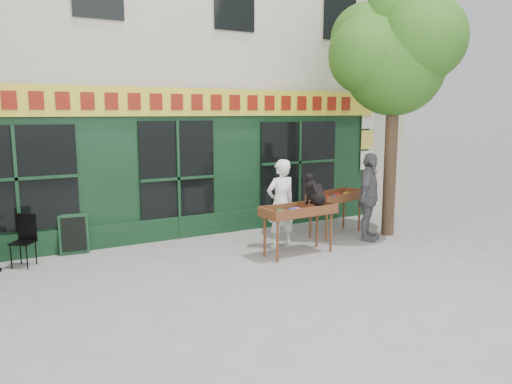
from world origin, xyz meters
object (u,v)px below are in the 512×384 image
Objects in this scene: book_cart_center at (299,214)px; man_right at (369,197)px; book_cart_right at (336,199)px; woman at (281,204)px; dog at (315,189)px.

man_right reaches higher than book_cart_center.
book_cart_right is 0.84× the size of man_right.
woman is 2.02m from man_right.
dog is 1.70m from book_cart_right.
book_cart_center is at bearing 87.21° from woman.
book_cart_center is at bearing -167.26° from book_cart_right.
book_cart_right is (1.66, 0.92, 0.00)m from book_cart_center.
dog is 0.87m from woman.
book_cart_center and book_cart_right have the same top height.
book_cart_center is at bearing 169.08° from dog.
book_cart_center is 0.83× the size of woman.
book_cart_center is 0.95× the size of book_cart_right.
book_cart_center is 0.80× the size of man_right.
woman reaches higher than dog.
book_cart_center is 1.90m from book_cart_right.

